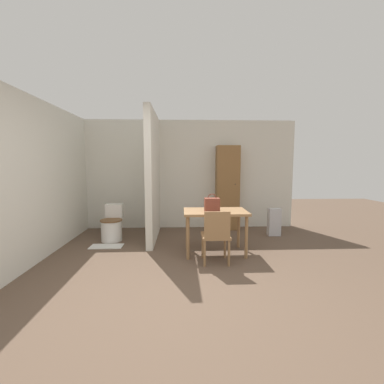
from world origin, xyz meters
The scene contains 11 objects.
ground_plane centered at (0.00, 0.00, 0.00)m, with size 16.00×16.00×0.00m, color brown.
wall_back centered at (0.00, 3.29, 1.25)m, with size 5.33×0.12×2.50m.
wall_left centered at (-2.22, 1.61, 1.25)m, with size 0.12×4.23×2.50m.
partition_wall centered at (-0.54, 2.40, 1.25)m, with size 0.12×1.66×2.50m.
dining_table centered at (0.58, 1.43, 0.63)m, with size 1.04×0.66×0.73m.
wooden_chair centered at (0.53, 0.97, 0.45)m, with size 0.42×0.42×0.82m.
toilet centered at (-1.35, 2.27, 0.28)m, with size 0.42×0.57×0.69m.
handbag centered at (0.51, 1.33, 0.84)m, with size 0.24×0.17×0.29m.
wooden_cabinet centered at (1.07, 3.04, 0.95)m, with size 0.51×0.35×1.91m.
bath_mat centered at (-1.35, 1.84, 0.01)m, with size 0.58×0.29×0.01m.
space_heater centered at (1.96, 2.45, 0.29)m, with size 0.25×0.16×0.57m.
Camera 1 is at (0.01, -2.75, 1.49)m, focal length 24.00 mm.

